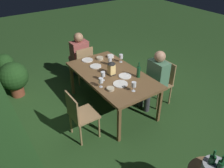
# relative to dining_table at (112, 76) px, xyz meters

# --- Properties ---
(ground_plane) EXTENTS (16.00, 16.00, 0.00)m
(ground_plane) POSITION_rel_dining_table_xyz_m (0.00, 0.00, -0.69)
(ground_plane) COLOR #26471E
(dining_table) EXTENTS (1.83, 1.02, 0.74)m
(dining_table) POSITION_rel_dining_table_xyz_m (0.00, 0.00, 0.00)
(dining_table) COLOR brown
(dining_table) RESTS_ON ground
(chair_head_far) EXTENTS (0.40, 0.42, 0.87)m
(chair_head_far) POSITION_rel_dining_table_xyz_m (1.16, 0.00, -0.20)
(chair_head_far) COLOR #9E7A51
(chair_head_far) RESTS_ON ground
(person_in_rust) EXTENTS (0.48, 0.38, 1.15)m
(person_in_rust) POSITION_rel_dining_table_xyz_m (1.36, 0.00, -0.05)
(person_in_rust) COLOR #9E4C47
(person_in_rust) RESTS_ON ground
(chair_side_left_a) EXTENTS (0.42, 0.40, 0.87)m
(chair_side_left_a) POSITION_rel_dining_table_xyz_m (-0.41, -0.90, -0.20)
(chair_side_left_a) COLOR #9E7A51
(chair_side_left_a) RESTS_ON ground
(person_in_green) EXTENTS (0.38, 0.47, 1.15)m
(person_in_green) POSITION_rel_dining_table_xyz_m (-0.41, -0.71, -0.05)
(person_in_green) COLOR #4C7A5B
(person_in_green) RESTS_ON ground
(chair_side_right_a) EXTENTS (0.42, 0.40, 0.87)m
(chair_side_right_a) POSITION_rel_dining_table_xyz_m (-0.41, 0.90, -0.20)
(chair_side_right_a) COLOR #9E7A51
(chair_side_right_a) RESTS_ON ground
(lantern_centerpiece) EXTENTS (0.15, 0.15, 0.27)m
(lantern_centerpiece) POSITION_rel_dining_table_xyz_m (-0.01, 0.02, 0.20)
(lantern_centerpiece) COLOR black
(lantern_centerpiece) RESTS_ON dining_table
(green_bottle_on_table) EXTENTS (0.07, 0.07, 0.29)m
(green_bottle_on_table) POSITION_rel_dining_table_xyz_m (-0.36, -0.32, 0.16)
(green_bottle_on_table) COLOR #144723
(green_bottle_on_table) RESTS_ON dining_table
(wine_glass_a) EXTENTS (0.08, 0.08, 0.17)m
(wine_glass_a) POSITION_rel_dining_table_xyz_m (-0.26, 0.40, 0.17)
(wine_glass_a) COLOR silver
(wine_glass_a) RESTS_ON dining_table
(wine_glass_b) EXTENTS (0.08, 0.08, 0.17)m
(wine_glass_b) POSITION_rel_dining_table_xyz_m (-0.67, 0.03, 0.17)
(wine_glass_b) COLOR silver
(wine_glass_b) RESTS_ON dining_table
(wine_glass_c) EXTENTS (0.08, 0.08, 0.17)m
(wine_glass_c) POSITION_rel_dining_table_xyz_m (-0.10, 0.26, 0.17)
(wine_glass_c) COLOR silver
(wine_glass_c) RESTS_ON dining_table
(wine_glass_d) EXTENTS (0.08, 0.08, 0.17)m
(wine_glass_d) POSITION_rel_dining_table_xyz_m (0.30, -0.42, 0.17)
(wine_glass_d) COLOR silver
(wine_glass_d) RESTS_ON dining_table
(wine_glass_e) EXTENTS (0.08, 0.08, 0.17)m
(wine_glass_e) POSITION_rel_dining_table_xyz_m (0.32, -0.17, 0.17)
(wine_glass_e) COLOR silver
(wine_glass_e) RESTS_ON dining_table
(plate_a) EXTENTS (0.22, 0.22, 0.01)m
(plate_a) POSITION_rel_dining_table_xyz_m (0.42, 0.10, 0.06)
(plate_a) COLOR silver
(plate_a) RESTS_ON dining_table
(plate_b) EXTENTS (0.23, 0.23, 0.01)m
(plate_b) POSITION_rel_dining_table_xyz_m (-0.21, -0.14, 0.06)
(plate_b) COLOR white
(plate_b) RESTS_ON dining_table
(plate_c) EXTENTS (0.23, 0.23, 0.01)m
(plate_c) POSITION_rel_dining_table_xyz_m (0.75, 0.10, 0.06)
(plate_c) COLOR silver
(plate_c) RESTS_ON dining_table
(plate_d) EXTENTS (0.26, 0.26, 0.01)m
(plate_d) POSITION_rel_dining_table_xyz_m (-0.38, 0.09, 0.06)
(plate_d) COLOR silver
(plate_d) RESTS_ON dining_table
(bowl_olives) EXTENTS (0.14, 0.14, 0.05)m
(bowl_olives) POSITION_rel_dining_table_xyz_m (0.65, -0.14, 0.08)
(bowl_olives) COLOR #BCAD8E
(bowl_olives) RESTS_ON dining_table
(bowl_bread) EXTENTS (0.14, 0.14, 0.05)m
(bowl_bread) POSITION_rel_dining_table_xyz_m (0.60, -0.37, 0.08)
(bowl_bread) COLOR silver
(bowl_bread) RESTS_ON dining_table
(bowl_salad) EXTENTS (0.13, 0.13, 0.04)m
(bowl_salad) POSITION_rel_dining_table_xyz_m (-0.43, 0.33, 0.07)
(bowl_salad) COLOR #BCAD8E
(bowl_salad) RESTS_ON dining_table
(potted_plant_by_hedge) EXTENTS (0.59, 0.59, 0.77)m
(potted_plant_by_hedge) POSITION_rel_dining_table_xyz_m (1.46, 1.45, -0.24)
(potted_plant_by_hedge) COLOR brown
(potted_plant_by_hedge) RESTS_ON ground
(potted_plant_corner) EXTENTS (0.42, 0.42, 0.63)m
(potted_plant_corner) POSITION_rel_dining_table_xyz_m (2.32, 1.45, -0.34)
(potted_plant_corner) COLOR brown
(potted_plant_corner) RESTS_ON ground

